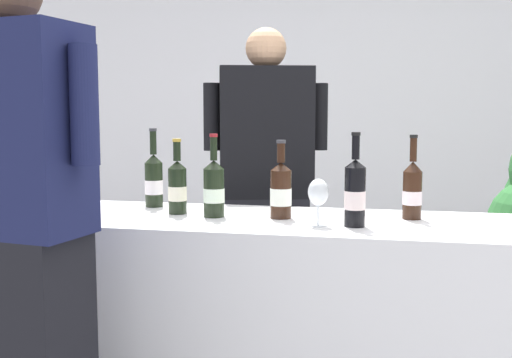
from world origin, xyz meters
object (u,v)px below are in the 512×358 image
(wine_bottle_1, at_px, (214,188))
(wine_bottle_6, at_px, (355,192))
(wine_bottle_3, at_px, (281,190))
(wine_bottle_5, at_px, (177,187))
(person_guest, at_px, (15,259))
(wine_bottle_2, at_px, (412,190))
(ice_bucket, at_px, (33,185))
(wine_glass, at_px, (318,194))
(person_server, at_px, (266,207))
(wine_bottle_4, at_px, (154,180))
(wine_bottle_0, at_px, (77,187))

(wine_bottle_1, bearing_deg, wine_bottle_6, -9.62)
(wine_bottle_3, bearing_deg, wine_bottle_5, 177.46)
(wine_bottle_3, relative_size, person_guest, 0.17)
(wine_bottle_2, height_order, wine_bottle_5, wine_bottle_2)
(ice_bucket, bearing_deg, wine_bottle_2, 7.12)
(wine_bottle_3, xyz_separation_m, wine_glass, (0.16, -0.13, 0.01))
(wine_bottle_6, height_order, person_guest, person_guest)
(wine_bottle_1, bearing_deg, wine_bottle_3, 5.06)
(person_server, bearing_deg, person_guest, -110.67)
(wine_glass, bearing_deg, wine_bottle_4, 157.95)
(person_guest, bearing_deg, wine_bottle_2, 32.22)
(person_server, xyz_separation_m, person_guest, (-0.51, -1.34, 0.03))
(wine_bottle_5, xyz_separation_m, wine_glass, (0.58, -0.15, 0.00))
(wine_bottle_5, xyz_separation_m, ice_bucket, (-0.56, -0.12, 0.01))
(wine_bottle_5, bearing_deg, person_server, 71.05)
(wine_bottle_3, distance_m, wine_bottle_6, 0.31)
(wine_bottle_4, bearing_deg, wine_bottle_1, -31.05)
(wine_bottle_0, distance_m, wine_bottle_6, 1.06)
(wine_bottle_6, bearing_deg, ice_bucket, 179.18)
(wine_bottle_4, height_order, wine_bottle_6, wine_bottle_4)
(wine_bottle_3, distance_m, person_server, 0.73)
(wine_bottle_3, bearing_deg, person_server, 105.80)
(wine_bottle_6, bearing_deg, wine_bottle_0, -179.25)
(ice_bucket, bearing_deg, wine_bottle_5, 11.57)
(wine_bottle_1, relative_size, wine_bottle_2, 1.01)
(wine_bottle_1, bearing_deg, wine_bottle_0, -168.46)
(wine_bottle_6, bearing_deg, person_guest, -150.96)
(wine_bottle_3, relative_size, wine_bottle_4, 0.89)
(wine_bottle_4, distance_m, wine_bottle_5, 0.22)
(wine_bottle_2, xyz_separation_m, wine_bottle_4, (-1.07, 0.08, 0.00))
(wine_bottle_4, distance_m, wine_bottle_6, 0.91)
(wine_bottle_0, height_order, wine_bottle_3, wine_bottle_0)
(wine_bottle_2, relative_size, person_guest, 0.18)
(wine_bottle_4, bearing_deg, wine_bottle_2, -4.48)
(wine_bottle_1, xyz_separation_m, wine_glass, (0.41, -0.10, 0.00))
(wine_bottle_6, bearing_deg, wine_bottle_1, 170.38)
(wine_bottle_3, bearing_deg, person_guest, -136.61)
(wine_bottle_1, relative_size, wine_bottle_5, 1.07)
(ice_bucket, bearing_deg, person_guest, -63.29)
(wine_bottle_5, height_order, ice_bucket, wine_bottle_5)
(wine_bottle_2, distance_m, wine_glass, 0.40)
(wine_bottle_5, relative_size, person_server, 0.17)
(wine_bottle_0, xyz_separation_m, wine_bottle_4, (0.20, 0.30, -0.00))
(wine_bottle_2, xyz_separation_m, person_guest, (-1.19, -0.75, -0.15))
(person_server, bearing_deg, wine_bottle_2, -41.09)
(wine_bottle_5, height_order, person_guest, person_guest)
(wine_bottle_6, bearing_deg, wine_bottle_2, 44.74)
(wine_bottle_5, distance_m, person_guest, 0.75)
(person_server, bearing_deg, wine_bottle_1, -95.27)
(wine_bottle_6, height_order, person_server, person_server)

